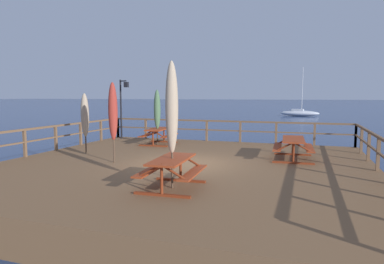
% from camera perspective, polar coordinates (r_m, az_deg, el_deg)
% --- Properties ---
extents(ground_plane, '(600.00, 600.00, 0.00)m').
position_cam_1_polar(ground_plane, '(11.88, -1.41, -9.49)').
color(ground_plane, navy).
extents(wooden_deck, '(12.56, 12.00, 0.88)m').
position_cam_1_polar(wooden_deck, '(11.77, -1.42, -7.43)').
color(wooden_deck, brown).
rests_on(wooden_deck, ground).
extents(railing_waterside_far, '(12.36, 0.10, 1.09)m').
position_cam_1_polar(railing_waterside_far, '(17.13, 5.33, 0.83)').
color(railing_waterside_far, brown).
rests_on(railing_waterside_far, wooden_deck).
extents(railing_side_left, '(0.10, 11.80, 1.09)m').
position_cam_1_polar(railing_side_left, '(14.81, -24.29, -0.54)').
color(railing_side_left, brown).
rests_on(railing_side_left, wooden_deck).
extents(picnic_table_back_left, '(1.50, 2.21, 0.78)m').
position_cam_1_polar(picnic_table_back_left, '(12.90, 16.83, -1.96)').
color(picnic_table_back_left, '#993819').
rests_on(picnic_table_back_left, wooden_deck).
extents(picnic_table_front_left, '(1.49, 1.86, 0.78)m').
position_cam_1_polar(picnic_table_front_left, '(8.49, -3.45, -5.89)').
color(picnic_table_front_left, '#993819').
rests_on(picnic_table_front_left, wooden_deck).
extents(picnic_table_mid_centre, '(1.51, 1.91, 0.78)m').
position_cam_1_polar(picnic_table_mid_centre, '(16.24, -5.69, -0.13)').
color(picnic_table_mid_centre, '#993819').
rests_on(picnic_table_mid_centre, wooden_deck).
extents(patio_umbrella_tall_back_left, '(0.32, 0.32, 2.44)m').
position_cam_1_polar(patio_umbrella_tall_back_left, '(14.17, -17.74, 2.72)').
color(patio_umbrella_tall_back_left, '#4C3828').
rests_on(patio_umbrella_tall_back_left, wooden_deck).
extents(patio_umbrella_short_front, '(0.32, 0.32, 3.18)m').
position_cam_1_polar(patio_umbrella_short_front, '(8.31, -3.46, 4.06)').
color(patio_umbrella_short_front, '#4C3828').
rests_on(patio_umbrella_short_front, wooden_deck).
extents(patio_umbrella_short_back, '(0.32, 0.32, 2.62)m').
position_cam_1_polar(patio_umbrella_short_back, '(16.11, -5.94, 3.78)').
color(patio_umbrella_short_back, '#4C3828').
rests_on(patio_umbrella_short_back, wooden_deck).
extents(patio_umbrella_tall_mid_right, '(0.32, 0.32, 2.80)m').
position_cam_1_polar(patio_umbrella_tall_mid_right, '(11.94, -13.28, 3.36)').
color(patio_umbrella_tall_mid_right, '#4C3828').
rests_on(patio_umbrella_tall_mid_right, wooden_deck).
extents(lamp_post_hooked, '(0.64, 0.39, 3.20)m').
position_cam_1_polar(lamp_post_hooked, '(18.49, -11.68, 5.36)').
color(lamp_post_hooked, black).
rests_on(lamp_post_hooked, wooden_deck).
extents(sailboat_distant, '(6.18, 2.51, 7.72)m').
position_cam_1_polar(sailboat_distant, '(56.23, 17.80, 3.11)').
color(sailboat_distant, silver).
rests_on(sailboat_distant, ground).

